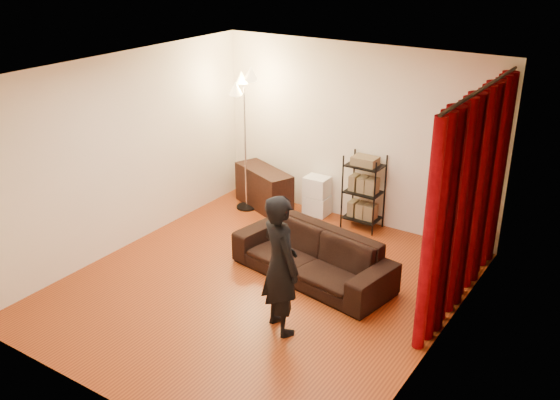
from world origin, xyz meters
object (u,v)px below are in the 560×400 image
Objects in this scene: storage_boxes at (316,196)px; floor_lamp at (245,143)px; media_cabinet at (264,188)px; sofa at (312,256)px; person at (280,265)px; wire_shelf at (363,192)px.

storage_boxes is 1.39m from floor_lamp.
media_cabinet is 0.51× the size of floor_lamp.
storage_boxes is (0.85, 0.22, -0.01)m from media_cabinet.
media_cabinet is at bearing 149.63° from sofa.
person reaches higher than sofa.
wire_shelf is (-0.14, 1.72, 0.26)m from sofa.
person is (0.28, -1.17, 0.49)m from sofa.
wire_shelf is (1.67, 0.18, 0.25)m from media_cabinet.
person is at bearing -66.76° from sofa.
person is 2.57× the size of storage_boxes.
sofa is at bearing -48.48° from person.
sofa is 2.00m from storage_boxes.
storage_boxes is 0.86m from wire_shelf.
storage_boxes is at bearing 20.66° from floor_lamp.
media_cabinet is 0.88m from storage_boxes.
floor_lamp is at bearing -159.34° from storage_boxes.
person reaches higher than media_cabinet.
floor_lamp reaches higher than media_cabinet.
floor_lamp is at bearing -116.82° from media_cabinet.
wire_shelf is (0.82, -0.03, 0.26)m from storage_boxes.
sofa is 1.92× the size of media_cabinet.
wire_shelf is at bearing -53.53° from person.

